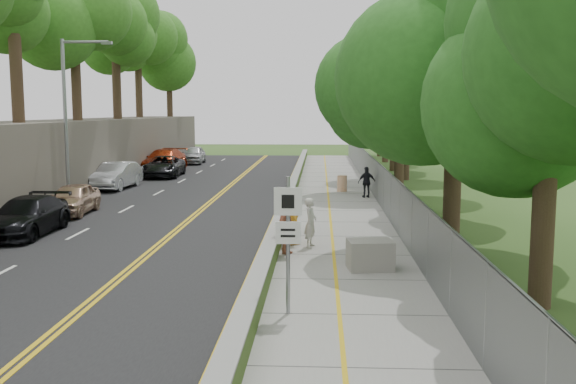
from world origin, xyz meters
name	(u,v)px	position (x,y,z in m)	size (l,w,h in m)	color
ground	(255,280)	(0.00, 0.00, 0.00)	(140.00, 140.00, 0.00)	#33511E
road	(179,201)	(-5.40, 15.00, 0.02)	(11.20, 66.00, 0.04)	black
sidewalk	(336,202)	(2.55, 15.00, 0.03)	(4.20, 66.00, 0.05)	gray
jersey_barrier	(290,196)	(0.25, 15.00, 0.30)	(0.42, 66.00, 0.60)	#78CC20
rock_embankment	(21,161)	(-13.50, 15.00, 2.00)	(5.00, 66.00, 4.00)	#595147
chainlink_fence	(378,183)	(4.65, 15.00, 1.00)	(0.04, 66.00, 2.00)	slate
trees_fenceside	(429,60)	(7.00, 15.00, 7.00)	(7.00, 66.00, 14.00)	#307524
streetlight	(70,109)	(-10.46, 14.00, 4.64)	(2.52, 0.22, 8.00)	gray
signpost	(288,230)	(1.05, -3.02, 1.96)	(0.62, 0.09, 3.10)	gray
construction_barrel	(342,183)	(3.00, 19.02, 0.50)	(0.55, 0.55, 0.90)	orange
concrete_block	(370,255)	(3.20, 1.17, 0.47)	(1.27, 0.95, 0.84)	gray
car_3	(27,216)	(-9.00, 5.78, 0.73)	(1.93, 4.74, 1.38)	black
car_4	(73,199)	(-9.11, 10.49, 0.72)	(1.60, 3.99, 1.36)	tan
car_5	(116,176)	(-10.13, 19.69, 0.81)	(1.63, 4.69, 1.54)	silver
car_6	(164,166)	(-9.00, 26.51, 0.75)	(2.37, 5.13, 1.43)	black
car_7	(164,160)	(-9.85, 30.20, 0.88)	(2.34, 5.76, 1.67)	#A1300E
car_8	(193,155)	(-9.12, 37.59, 0.80)	(1.80, 4.48, 1.52)	#B3B4B8
painter_0	(292,216)	(0.79, 4.61, 1.00)	(0.93, 0.60, 1.90)	orange
painter_1	(311,223)	(1.45, 4.13, 0.87)	(0.60, 0.39, 1.64)	beige
painter_2	(293,212)	(0.75, 6.66, 0.81)	(0.74, 0.58, 1.52)	black
painter_3	(288,225)	(0.75, 3.04, 0.98)	(1.21, 0.69, 1.87)	brown
person_far	(367,182)	(4.20, 16.53, 0.86)	(0.95, 0.39, 1.62)	black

